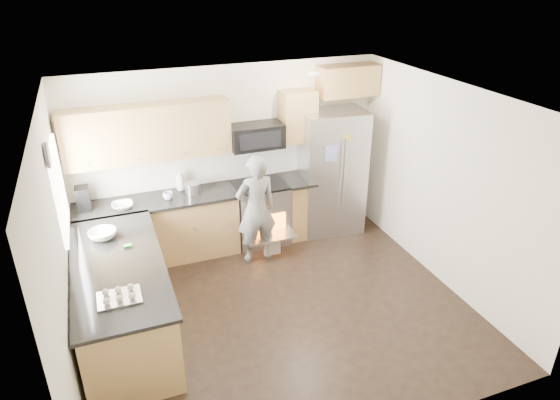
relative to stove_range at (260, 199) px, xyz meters
name	(u,v)px	position (x,y,z in m)	size (l,w,h in m)	color
ground	(278,309)	(-0.35, -1.69, -0.68)	(4.50, 4.50, 0.00)	black
room_shell	(274,184)	(-0.39, -1.68, 1.00)	(4.54, 4.04, 2.62)	white
back_cabinet_run	(195,190)	(-0.94, 0.05, 0.29)	(4.45, 0.64, 2.50)	#AD8445
peninsula	(123,298)	(-2.10, -1.44, -0.21)	(0.96, 2.36, 1.02)	#AD8445
stove_range	(260,199)	(0.00, 0.00, 0.00)	(0.76, 0.97, 1.79)	#B7B7BC
refrigerator	(331,171)	(1.15, 0.01, 0.27)	(0.99, 0.81, 1.90)	#B7B7BC
person	(256,209)	(-0.22, -0.50, 0.11)	(0.57, 0.38, 1.57)	gray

